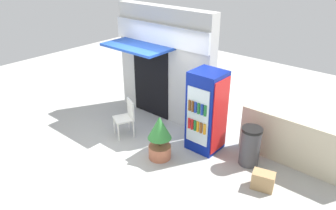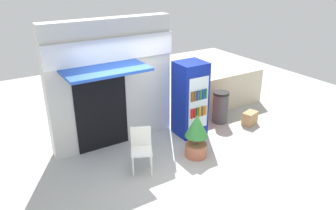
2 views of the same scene
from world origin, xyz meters
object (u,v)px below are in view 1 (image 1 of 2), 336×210
trash_bin (250,146)px  potted_plant_near_shop (160,136)px  plastic_chair (127,115)px  drink_cooler (207,112)px  cardboard_box (263,181)px

trash_bin → potted_plant_near_shop: bearing=-146.3°
plastic_chair → potted_plant_near_shop: (1.26, -0.20, 0.01)m
drink_cooler → potted_plant_near_shop: (-0.52, -0.97, -0.38)m
potted_plant_near_shop → trash_bin: (1.59, 1.06, -0.11)m
cardboard_box → trash_bin: bearing=137.2°
plastic_chair → cardboard_box: size_ratio=2.22×
drink_cooler → plastic_chair: 1.98m
drink_cooler → potted_plant_near_shop: size_ratio=1.84×
trash_bin → cardboard_box: bearing=-42.8°
plastic_chair → trash_bin: 2.98m
drink_cooler → trash_bin: drink_cooler is taller
drink_cooler → cardboard_box: (1.65, -0.45, -0.76)m
potted_plant_near_shop → trash_bin: bearing=33.7°
drink_cooler → cardboard_box: size_ratio=4.49×
plastic_chair → drink_cooler: bearing=23.3°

